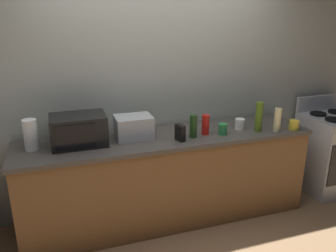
{
  "coord_description": "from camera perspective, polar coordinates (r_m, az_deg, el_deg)",
  "views": [
    {
      "loc": [
        -0.97,
        -2.5,
        2.02
      ],
      "look_at": [
        0.0,
        0.4,
        1.0
      ],
      "focal_mm": 36.39,
      "sensor_mm": 36.0,
      "label": 1
    }
  ],
  "objects": [
    {
      "name": "ground_plane",
      "position": [
        3.36,
        2.3,
        -18.56
      ],
      "size": [
        8.0,
        8.0,
        0.0
      ],
      "primitive_type": "plane",
      "color": "#93704C"
    },
    {
      "name": "back_wall",
      "position": [
        3.51,
        -2.15,
        7.45
      ],
      "size": [
        6.4,
        0.1,
        2.7
      ],
      "primitive_type": "cube",
      "color": "#9EA399",
      "rests_on": "ground_plane"
    },
    {
      "name": "counter_run",
      "position": [
        3.44,
        0.0,
        -8.71
      ],
      "size": [
        2.84,
        0.64,
        0.9
      ],
      "color": "brown",
      "rests_on": "ground_plane"
    },
    {
      "name": "stove_range",
      "position": [
        4.43,
        25.38,
        -3.99
      ],
      "size": [
        0.6,
        0.61,
        1.08
      ],
      "color": "#B7BABF",
      "rests_on": "ground_plane"
    },
    {
      "name": "microwave",
      "position": [
        3.11,
        -14.76,
        -0.65
      ],
      "size": [
        0.48,
        0.35,
        0.27
      ],
      "color": "black",
      "rests_on": "counter_run"
    },
    {
      "name": "toaster_oven",
      "position": [
        3.19,
        -5.78,
        -0.17
      ],
      "size": [
        0.34,
        0.26,
        0.21
      ],
      "primitive_type": "cube",
      "color": "#B7BABF",
      "rests_on": "counter_run"
    },
    {
      "name": "paper_towel_roll",
      "position": [
        3.12,
        -22.03,
        -1.37
      ],
      "size": [
        0.12,
        0.12,
        0.27
      ],
      "primitive_type": "cylinder",
      "color": "white",
      "rests_on": "counter_run"
    },
    {
      "name": "cordless_phone",
      "position": [
        3.12,
        2.04,
        -1.14
      ],
      "size": [
        0.07,
        0.12,
        0.15
      ],
      "primitive_type": "cube",
      "rotation": [
        0.0,
        0.0,
        0.24
      ],
      "color": "black",
      "rests_on": "counter_run"
    },
    {
      "name": "bottle_wine",
      "position": [
        3.2,
        4.27,
        -0.02
      ],
      "size": [
        0.07,
        0.07,
        0.22
      ],
      "primitive_type": "cylinder",
      "color": "#1E3F19",
      "rests_on": "counter_run"
    },
    {
      "name": "bottle_hand_soap",
      "position": [
        3.52,
        17.86,
        1.01
      ],
      "size": [
        0.07,
        0.07,
        0.23
      ],
      "primitive_type": "cylinder",
      "color": "beige",
      "rests_on": "counter_run"
    },
    {
      "name": "bottle_olive_oil",
      "position": [
        3.47,
        14.99,
        1.51
      ],
      "size": [
        0.07,
        0.07,
        0.29
      ],
      "primitive_type": "cylinder",
      "color": "#4C6B19",
      "rests_on": "counter_run"
    },
    {
      "name": "bottle_hot_sauce",
      "position": [
        3.29,
        6.3,
        0.23
      ],
      "size": [
        0.07,
        0.07,
        0.19
      ],
      "primitive_type": "cylinder",
      "color": "red",
      "rests_on": "counter_run"
    },
    {
      "name": "mug_yellow",
      "position": [
        3.65,
        20.34,
        0.17
      ],
      "size": [
        0.1,
        0.1,
        0.1
      ],
      "primitive_type": "cylinder",
      "color": "yellow",
      "rests_on": "counter_run"
    },
    {
      "name": "mug_white",
      "position": [
        3.5,
        11.91,
        0.33
      ],
      "size": [
        0.09,
        0.09,
        0.11
      ],
      "primitive_type": "cylinder",
      "color": "white",
      "rests_on": "counter_run"
    },
    {
      "name": "mug_green",
      "position": [
        3.33,
        9.15,
        -0.49
      ],
      "size": [
        0.08,
        0.08,
        0.11
      ],
      "primitive_type": "cylinder",
      "color": "#2D8C47",
      "rests_on": "counter_run"
    }
  ]
}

